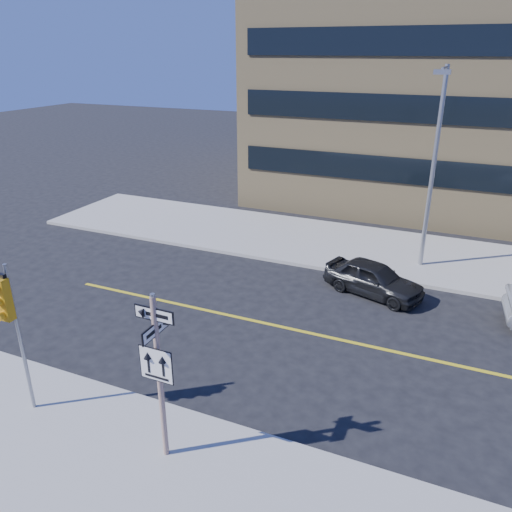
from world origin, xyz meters
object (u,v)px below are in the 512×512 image
at_px(sign_pole, 159,370).
at_px(traffic_signal, 8,311).
at_px(streetlight_a, 434,158).
at_px(parked_car_a, 373,278).

distance_m(sign_pole, traffic_signal, 4.05).
height_order(traffic_signal, streetlight_a, streetlight_a).
xyz_separation_m(parked_car_a, streetlight_a, (1.37, 3.07, 4.11)).
bearing_deg(traffic_signal, streetlight_a, 59.20).
bearing_deg(parked_car_a, sign_pole, -176.61).
relative_size(sign_pole, traffic_signal, 1.02).
distance_m(traffic_signal, streetlight_a, 15.72).
bearing_deg(sign_pole, traffic_signal, -177.89).
height_order(sign_pole, traffic_signal, sign_pole).
xyz_separation_m(sign_pole, traffic_signal, (-4.00, -0.15, 0.59)).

